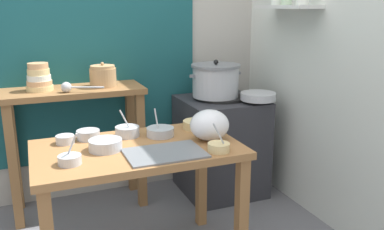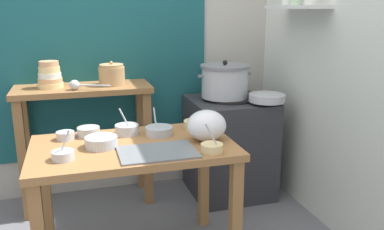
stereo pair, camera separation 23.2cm
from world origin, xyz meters
The scene contains 20 objects.
wall_back centered at (0.08, 1.10, 1.30)m, with size 4.40×0.12×2.60m.
wall_right centered at (1.40, 0.20, 1.30)m, with size 0.30×3.20×2.60m.
prep_table centered at (0.05, -0.02, 0.61)m, with size 1.10×0.66×0.72m.
back_shelf_table centered at (-0.18, 0.83, 0.68)m, with size 0.96×0.40×0.90m.
stove_block centered at (0.90, 0.70, 0.38)m, with size 0.60×0.61×0.78m.
steamer_pot centered at (0.86, 0.72, 0.91)m, with size 0.42×0.37×0.28m.
clay_pot centered at (0.03, 0.83, 0.97)m, with size 0.19×0.19×0.17m.
bowl_stack_enamel centered at (-0.39, 0.84, 0.98)m, with size 0.18×0.18×0.19m.
ladle centered at (-0.22, 0.71, 0.94)m, with size 0.27×0.14×0.07m.
serving_tray centered at (0.15, -0.19, 0.72)m, with size 0.40×0.28×0.01m, color slate.
plastic_bag centered at (0.46, -0.06, 0.81)m, with size 0.22×0.21×0.17m, color white.
wide_pan centered at (1.11, 0.50, 0.81)m, with size 0.26×0.26×0.05m, color #B7BABF.
prep_bowl_0 centered at (0.04, 0.18, 0.75)m, with size 0.14×0.14×0.16m.
prep_bowl_1 centered at (0.47, 0.17, 0.75)m, with size 0.16×0.16×0.05m.
prep_bowl_2 centered at (-0.18, 0.21, 0.75)m, with size 0.13×0.13×0.05m.
prep_bowl_3 centered at (0.22, 0.11, 0.75)m, with size 0.16×0.16×0.16m.
prep_bowl_4 centered at (-0.31, -0.15, 0.75)m, with size 0.11×0.11×0.16m.
prep_bowl_5 centered at (-0.31, 0.18, 0.75)m, with size 0.10×0.10×0.05m.
prep_bowl_6 centered at (-0.12, -0.01, 0.75)m, with size 0.17×0.17×0.06m.
prep_bowl_7 centered at (0.42, -0.26, 0.75)m, with size 0.12×0.12×0.16m.
Camera 1 is at (-0.46, -2.06, 1.45)m, focal length 38.12 mm.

